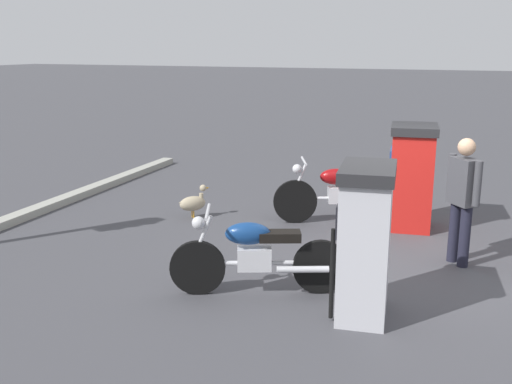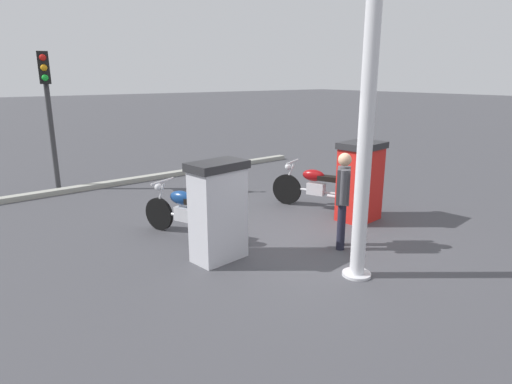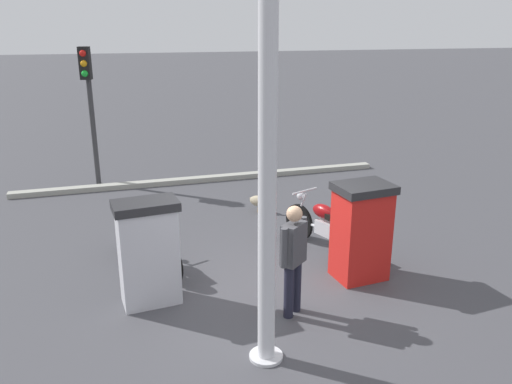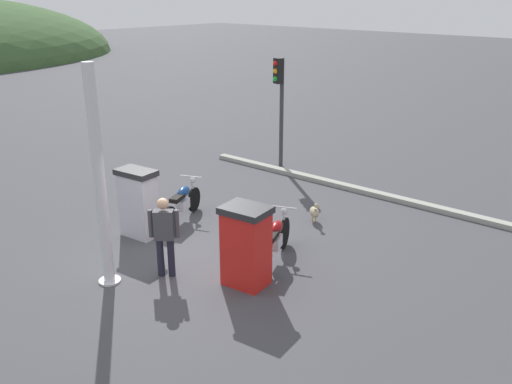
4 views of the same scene
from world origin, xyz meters
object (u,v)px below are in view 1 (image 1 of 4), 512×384
Objects in this scene: motorcycle_far_pump at (256,254)px; attendant_person at (463,194)px; fuel_pump_near at (412,176)px; fuel_pump_far at (365,241)px; wandering_duck at (193,203)px; motorcycle_near_pump at (341,192)px.

attendant_person is at bearing -137.63° from motorcycle_far_pump.
fuel_pump_near is 3.16m from fuel_pump_far.
motorcycle_far_pump is 3.48× the size of wandering_duck.
fuel_pump_far is 0.77× the size of motorcycle_near_pump.
fuel_pump_far is at bearing 90.00° from fuel_pump_near.
motorcycle_near_pump reaches higher than motorcycle_far_pump.
motorcycle_near_pump is 2.15m from attendant_person.
fuel_pump_near reaches higher than motorcycle_near_pump.
wandering_duck is (3.94, -0.54, -0.64)m from attendant_person.
motorcycle_far_pump is at bearing -3.14° from fuel_pump_far.
fuel_pump_far is 1.21m from motorcycle_far_pump.
fuel_pump_near is at bearing -59.53° from attendant_person.
motorcycle_far_pump is at bearing 86.54° from motorcycle_near_pump.
attendant_person reaches higher than fuel_pump_near.
attendant_person is at bearing 172.22° from wandering_duck.
fuel_pump_far is at bearing 108.19° from motorcycle_near_pump.
motorcycle_near_pump is at bearing -163.81° from wandering_duck.
motorcycle_near_pump is (0.99, 0.15, -0.29)m from fuel_pump_near.
fuel_pump_far is at bearing 143.07° from wandering_duck.
fuel_pump_far reaches higher than wandering_duck.
motorcycle_near_pump is 3.81× the size of wandering_duck.
motorcycle_far_pump is (1.16, -0.06, -0.31)m from fuel_pump_far.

